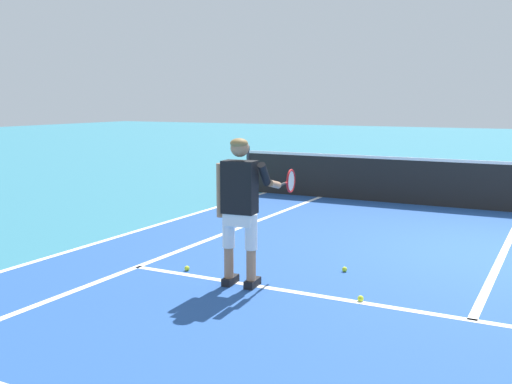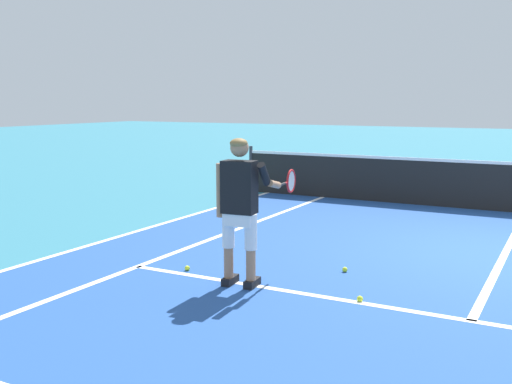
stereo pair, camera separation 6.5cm
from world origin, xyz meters
TOP-DOWN VIEW (x-y plane):
  - ground_plane at (0.00, 0.00)m, footprint 80.00×80.00m
  - court_inner_surface at (0.00, -1.20)m, footprint 10.98×9.88m
  - line_service at (0.00, -2.86)m, footprint 8.23×0.10m
  - line_centre_service at (0.00, 0.34)m, footprint 0.10×6.40m
  - line_singles_left at (-4.12, -1.20)m, footprint 0.10×9.48m
  - line_doubles_left at (-5.49, -1.20)m, footprint 0.10×9.48m
  - tennis_player at (-2.54, -2.93)m, footprint 0.61×1.16m
  - tennis_ball_near_feet at (-1.14, -2.82)m, footprint 0.07×0.07m
  - tennis_ball_by_baseline at (-3.45, -2.71)m, footprint 0.07×0.07m
  - tennis_ball_mid_court at (-1.67, -1.83)m, footprint 0.07×0.07m

SIDE VIEW (x-z plane):
  - ground_plane at x=0.00m, z-range 0.00..0.00m
  - court_inner_surface at x=0.00m, z-range 0.00..0.00m
  - line_service at x=0.00m, z-range 0.00..0.01m
  - line_centre_service at x=0.00m, z-range 0.00..0.01m
  - line_singles_left at x=-4.12m, z-range 0.00..0.01m
  - line_doubles_left at x=-5.49m, z-range 0.00..0.01m
  - tennis_ball_near_feet at x=-1.14m, z-range 0.00..0.07m
  - tennis_ball_by_baseline at x=-3.45m, z-range 0.00..0.07m
  - tennis_ball_mid_court at x=-1.67m, z-range 0.00..0.07m
  - tennis_player at x=-2.54m, z-range 0.13..1.85m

